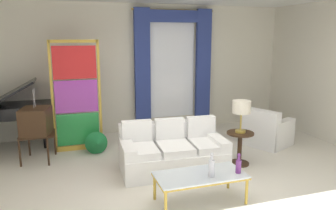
{
  "coord_description": "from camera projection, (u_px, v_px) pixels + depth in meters",
  "views": [
    {
      "loc": [
        -1.81,
        -4.6,
        2.26
      ],
      "look_at": [
        -0.03,
        0.9,
        1.05
      ],
      "focal_mm": 35.18,
      "sensor_mm": 36.0,
      "label": 1
    }
  ],
  "objects": [
    {
      "name": "armchair_white",
      "position": [
        266.0,
        132.0,
        6.92
      ],
      "size": [
        1.08,
        1.07,
        0.8
      ],
      "color": "white",
      "rests_on": "ground"
    },
    {
      "name": "grand_piano",
      "position": [
        15.0,
        108.0,
        6.8
      ],
      "size": [
        1.5,
        1.1,
        1.4
      ],
      "color": "black",
      "rests_on": "ground"
    },
    {
      "name": "curtained_window",
      "position": [
        173.0,
        58.0,
        7.86
      ],
      "size": [
        2.0,
        0.17,
        2.7
      ],
      "color": "white",
      "rests_on": "ground"
    },
    {
      "name": "peacock_figurine",
      "position": [
        97.0,
        144.0,
        6.37
      ],
      "size": [
        0.44,
        0.6,
        0.5
      ],
      "color": "beige",
      "rests_on": "ground"
    },
    {
      "name": "bottle_blue_decanter",
      "position": [
        211.0,
        167.0,
        4.4
      ],
      "size": [
        0.08,
        0.08,
        0.34
      ],
      "color": "silver",
      "rests_on": "coffee_table"
    },
    {
      "name": "coffee_table",
      "position": [
        200.0,
        177.0,
        4.51
      ],
      "size": [
        1.24,
        0.6,
        0.41
      ],
      "color": "silver",
      "rests_on": "ground"
    },
    {
      "name": "table_lamp_brass",
      "position": [
        241.0,
        108.0,
        5.73
      ],
      "size": [
        0.32,
        0.32,
        0.57
      ],
      "color": "#B29338",
      "rests_on": "round_side_table"
    },
    {
      "name": "vintage_tv",
      "position": [
        36.0,
        122.0,
        5.97
      ],
      "size": [
        0.62,
        0.68,
        1.35
      ],
      "color": "#382314",
      "rests_on": "ground"
    },
    {
      "name": "bottle_crystal_tall",
      "position": [
        239.0,
        165.0,
        4.53
      ],
      "size": [
        0.08,
        0.08,
        0.28
      ],
      "color": "#753384",
      "rests_on": "coffee_table"
    },
    {
      "name": "couch_white_long",
      "position": [
        172.0,
        152.0,
        5.66
      ],
      "size": [
        1.81,
        1.02,
        0.86
      ],
      "color": "white",
      "rests_on": "ground"
    },
    {
      "name": "stained_glass_divider",
      "position": [
        77.0,
        99.0,
        6.47
      ],
      "size": [
        0.95,
        0.05,
        2.2
      ],
      "color": "gold",
      "rests_on": "ground"
    },
    {
      "name": "wall_rear",
      "position": [
        141.0,
        69.0,
        7.84
      ],
      "size": [
        8.0,
        0.12,
        3.0
      ],
      "primitive_type": "cube",
      "color": "silver",
      "rests_on": "ground"
    },
    {
      "name": "round_side_table",
      "position": [
        240.0,
        145.0,
        5.87
      ],
      "size": [
        0.48,
        0.48,
        0.59
      ],
      "color": "#382314",
      "rests_on": "ground"
    },
    {
      "name": "ground_plane",
      "position": [
        187.0,
        179.0,
        5.3
      ],
      "size": [
        16.0,
        16.0,
        0.0
      ],
      "primitive_type": "plane",
      "color": "silver"
    }
  ]
}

